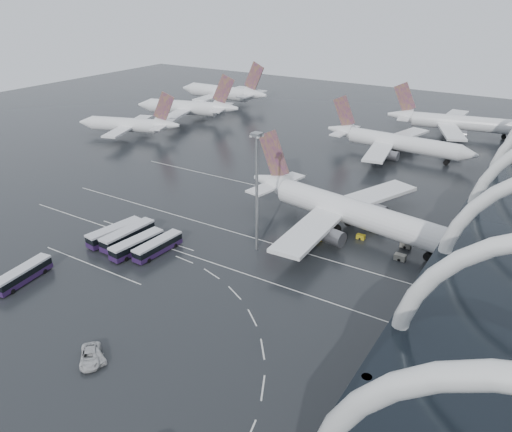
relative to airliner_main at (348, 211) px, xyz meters
The scene contains 25 objects.
ground 30.57m from the airliner_main, 117.79° to the right, with size 420.00×420.00×0.00m, color black.
lane_marking_near 32.33m from the airliner_main, 116.12° to the right, with size 120.00×0.25×0.01m, color silver.
lane_marking_mid 20.94m from the airliner_main, 133.77° to the right, with size 120.00×0.25×0.01m, color silver.
lane_marking_far 20.02m from the airliner_main, 136.53° to the left, with size 120.00×0.25×0.01m, color silver.
bus_bay_line_south 57.40m from the airliner_main, 131.73° to the right, with size 28.00×0.25×0.01m, color silver.
bus_bay_line_north 46.75m from the airliner_main, 144.97° to the right, with size 28.00×0.25×0.01m, color silver.
airliner_main is the anchor object (origin of this frame).
airliner_gate_b 62.61m from the airliner_main, 98.37° to the left, with size 51.72×46.53×17.98m.
airliner_gate_c 99.05m from the airliner_main, 88.83° to the left, with size 52.61×47.85×18.79m.
jet_remote_west 104.96m from the airliner_main, 162.98° to the left, with size 39.73×32.33×17.69m.
jet_remote_mid 117.02m from the airliner_main, 147.42° to the left, with size 45.20×36.71×19.91m.
jet_remote_far 141.31m from the airliner_main, 137.26° to the left, with size 48.51×39.00×21.26m.
bus_row_near_a 53.07m from the airliner_main, 142.67° to the right, with size 4.84×13.63×3.28m.
bus_row_near_b 50.00m from the airliner_main, 140.79° to the right, with size 3.69×13.80×3.37m.
bus_row_near_c 47.85m from the airliner_main, 135.47° to the right, with size 4.16×13.12×3.17m.
bus_row_near_d 43.55m from the airliner_main, 133.35° to the right, with size 3.39×12.45×3.04m.
bus_row_far_a 69.66m from the airliner_main, 129.13° to the right, with size 4.49×12.53×3.02m.
van_curve_a 64.41m from the airliner_main, 103.78° to the right, with size 2.89×6.27×1.74m, color silver.
van_curve_b 63.60m from the airliner_main, 103.45° to the right, with size 1.91×4.75×1.62m, color silver.
floodlight_mast 25.37m from the airliner_main, 124.72° to the right, with size 1.99×1.99×25.94m.
gse_cart_belly_a 6.62m from the airliner_main, 24.60° to the right, with size 1.90×1.12×1.04m, color gold.
gse_cart_belly_b 14.90m from the airliner_main, ahead, with size 2.31×1.37×1.26m, color slate.
gse_cart_belly_c 9.19m from the airliner_main, 116.13° to the right, with size 2.50×1.48×1.36m, color gold.
gse_cart_belly_d 16.92m from the airliner_main, 24.05° to the right, with size 2.35×1.39×1.28m, color slate.
gse_cart_belly_e 7.41m from the airliner_main, 35.84° to the left, with size 2.07×1.22×1.13m, color gold.
Camera 1 is at (52.17, -72.79, 52.19)m, focal length 35.00 mm.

